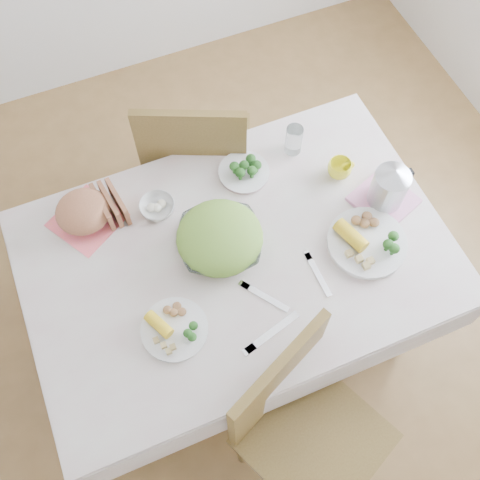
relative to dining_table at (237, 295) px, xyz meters
name	(u,v)px	position (x,y,z in m)	size (l,w,h in m)	color
floor	(238,325)	(0.00, 0.00, -0.38)	(3.60, 3.60, 0.00)	brown
dining_table	(237,295)	(0.00, 0.00, 0.00)	(1.40, 0.90, 0.75)	brown
tablecloth	(237,255)	(0.00, 0.00, 0.38)	(1.50, 1.00, 0.01)	beige
chair_near	(314,439)	(0.03, -0.65, 0.09)	(0.44, 0.44, 0.98)	brown
chair_far	(200,155)	(0.09, 0.67, 0.09)	(0.45, 0.45, 0.99)	brown
salad_bowl	(220,241)	(-0.04, 0.05, 0.42)	(0.29, 0.29, 0.07)	white
dinner_plate_left	(175,329)	(-0.30, -0.18, 0.40)	(0.22, 0.22, 0.02)	white
dinner_plate_right	(367,243)	(0.44, -0.14, 0.40)	(0.29, 0.29, 0.02)	white
broccoli_plate	(244,172)	(0.16, 0.31, 0.40)	(0.20, 0.20, 0.02)	beige
napkin	(87,220)	(-0.45, 0.34, 0.39)	(0.22, 0.22, 0.00)	#FF676D
bread_loaf	(84,212)	(-0.45, 0.34, 0.45)	(0.20, 0.19, 0.12)	#915738
fruit_bowl	(157,207)	(-0.20, 0.28, 0.41)	(0.13, 0.13, 0.04)	white
yellow_mug	(339,169)	(0.49, 0.17, 0.42)	(0.09, 0.09, 0.07)	yellow
glass_tumbler	(294,139)	(0.38, 0.34, 0.45)	(0.07, 0.07, 0.12)	white
pink_tray	(384,200)	(0.59, -0.01, 0.40)	(0.20, 0.20, 0.02)	pink
electric_kettle	(391,183)	(0.59, -0.01, 0.51)	(0.13, 0.13, 0.18)	#B2B5BA
fork_left	(265,297)	(0.03, -0.19, 0.39)	(0.02, 0.19, 0.00)	silver
fork_right	(318,274)	(0.23, -0.18, 0.39)	(0.02, 0.18, 0.00)	silver
knife	(272,332)	(0.00, -0.31, 0.39)	(0.02, 0.22, 0.00)	silver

